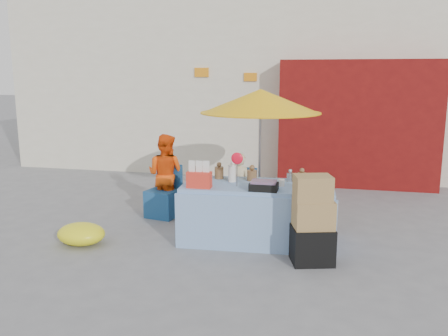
% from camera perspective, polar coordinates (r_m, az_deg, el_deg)
% --- Properties ---
extents(ground, '(80.00, 80.00, 0.00)m').
position_cam_1_polar(ground, '(6.53, -2.90, -9.58)').
color(ground, slate).
rests_on(ground, ground).
extents(backdrop, '(14.00, 8.00, 7.80)m').
position_cam_1_polar(backdrop, '(13.46, 8.18, 14.51)').
color(backdrop, silver).
rests_on(backdrop, ground).
extents(market_table, '(2.17, 1.11, 1.28)m').
position_cam_1_polar(market_table, '(6.69, 3.98, -5.28)').
color(market_table, '#86AED6').
rests_on(market_table, ground).
extents(chair_left, '(0.57, 0.56, 0.85)m').
position_cam_1_polar(chair_left, '(7.90, -7.26, -3.98)').
color(chair_left, navy).
rests_on(chair_left, ground).
extents(chair_right, '(0.57, 0.56, 0.85)m').
position_cam_1_polar(chair_right, '(7.57, 1.68, -4.57)').
color(chair_right, navy).
rests_on(chair_right, ground).
extents(vendor_orange, '(0.75, 0.64, 1.35)m').
position_cam_1_polar(vendor_orange, '(7.93, -7.03, -0.79)').
color(vendor_orange, '#FD500D').
rests_on(vendor_orange, ground).
extents(vendor_beige, '(0.44, 0.34, 1.09)m').
position_cam_1_polar(vendor_beige, '(7.63, 1.87, -2.20)').
color(vendor_beige, beige).
rests_on(vendor_beige, ground).
extents(umbrella, '(1.90, 1.90, 2.09)m').
position_cam_1_polar(umbrella, '(7.53, 4.42, 7.96)').
color(umbrella, gray).
rests_on(umbrella, ground).
extents(box_stack, '(0.60, 0.53, 1.12)m').
position_cam_1_polar(box_stack, '(5.98, 10.62, -6.53)').
color(box_stack, black).
rests_on(box_stack, ground).
extents(tarp_bundle, '(0.77, 0.67, 0.30)m').
position_cam_1_polar(tarp_bundle, '(6.89, -16.80, -7.60)').
color(tarp_bundle, yellow).
rests_on(tarp_bundle, ground).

